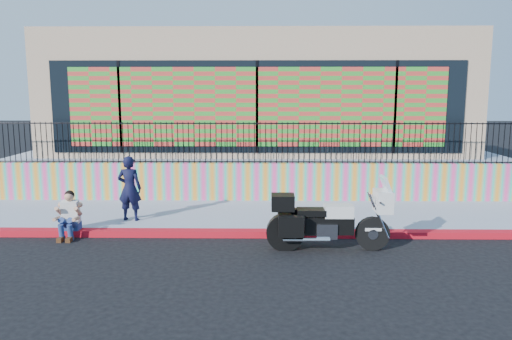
{
  "coord_description": "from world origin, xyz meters",
  "views": [
    {
      "loc": [
        0.2,
        -11.18,
        3.35
      ],
      "look_at": [
        0.01,
        1.2,
        1.37
      ],
      "focal_mm": 35.0,
      "sensor_mm": 36.0,
      "label": 1
    }
  ],
  "objects": [
    {
      "name": "storefront_building",
      "position": [
        0.0,
        8.13,
        3.25
      ],
      "size": [
        14.0,
        8.06,
        4.0
      ],
      "color": "tan",
      "rests_on": "elevated_platform"
    },
    {
      "name": "elevated_platform",
      "position": [
        0.0,
        8.35,
        0.62
      ],
      "size": [
        16.0,
        10.0,
        1.25
      ],
      "primitive_type": "cube",
      "color": "#868FA1",
      "rests_on": "ground"
    },
    {
      "name": "metal_fence",
      "position": [
        0.0,
        3.25,
        1.85
      ],
      "size": [
        15.8,
        0.04,
        1.2
      ],
      "primitive_type": null,
      "color": "black",
      "rests_on": "mural_wall"
    },
    {
      "name": "ground",
      "position": [
        0.0,
        0.0,
        0.0
      ],
      "size": [
        90.0,
        90.0,
        0.0
      ],
      "primitive_type": "plane",
      "color": "black",
      "rests_on": "ground"
    },
    {
      "name": "mural_wall",
      "position": [
        0.0,
        3.25,
        0.7
      ],
      "size": [
        16.0,
        0.2,
        1.1
      ],
      "primitive_type": "cube",
      "color": "#FC4293",
      "rests_on": "sidewalk"
    },
    {
      "name": "red_curb",
      "position": [
        0.0,
        0.0,
        0.07
      ],
      "size": [
        16.0,
        0.3,
        0.15
      ],
      "primitive_type": "cube",
      "color": "#B70D29",
      "rests_on": "ground"
    },
    {
      "name": "seated_man",
      "position": [
        -4.25,
        -0.19,
        0.45
      ],
      "size": [
        0.54,
        0.71,
        1.06
      ],
      "color": "navy",
      "rests_on": "ground"
    },
    {
      "name": "police_motorcycle",
      "position": [
        1.54,
        -0.95,
        0.67
      ],
      "size": [
        2.56,
        0.85,
        1.6
      ],
      "color": "black",
      "rests_on": "ground"
    },
    {
      "name": "sidewalk",
      "position": [
        0.0,
        1.65,
        0.07
      ],
      "size": [
        16.0,
        3.0,
        0.15
      ],
      "primitive_type": "cube",
      "color": "#868FA1",
      "rests_on": "ground"
    },
    {
      "name": "police_officer",
      "position": [
        -3.11,
        0.87,
        0.96
      ],
      "size": [
        0.62,
        0.43,
        1.62
      ],
      "primitive_type": "imported",
      "rotation": [
        0.0,
        0.0,
        3.06
      ],
      "color": "black",
      "rests_on": "sidewalk"
    }
  ]
}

